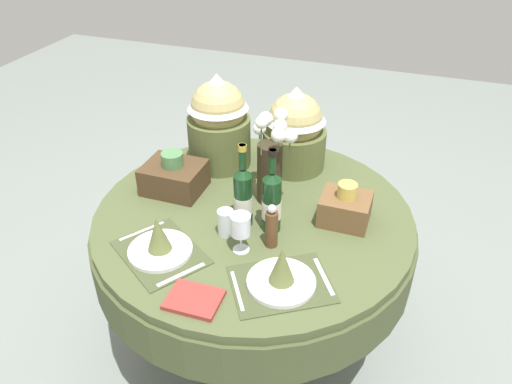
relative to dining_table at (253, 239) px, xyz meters
The scene contains 15 objects.
ground 0.61m from the dining_table, ahead, with size 8.00×8.00×0.00m, color gray.
dining_table is the anchor object (origin of this frame).
place_setting_left 0.47m from the dining_table, 123.74° to the right, with size 0.43×0.41×0.16m.
place_setting_right 0.48m from the dining_table, 57.61° to the right, with size 0.43×0.40×0.16m.
flower_vase 0.36m from the dining_table, 72.25° to the left, with size 0.20×0.23×0.43m.
wine_bottle_left 0.31m from the dining_table, 38.01° to the right, with size 0.08×0.08×0.36m.
wine_bottle_centre 0.29m from the dining_table, 98.10° to the right, with size 0.08×0.08×0.36m.
wine_glass_right 0.36m from the dining_table, 81.13° to the right, with size 0.08×0.08×0.16m.
tumbler_near_right 0.27m from the dining_table, 107.19° to the right, with size 0.06×0.06×0.11m, color silver.
pepper_mill 0.32m from the dining_table, 52.56° to the right, with size 0.05×0.05×0.19m.
book_on_table 0.56m from the dining_table, 91.65° to the right, with size 0.18×0.14×0.02m, color #99332D.
gift_tub_back_left 0.58m from the dining_table, 130.99° to the left, with size 0.29×0.29×0.45m.
gift_tub_back_centre 0.55m from the dining_table, 83.14° to the left, with size 0.29×0.29×0.40m.
woven_basket_side_left 0.44m from the dining_table, behind, with size 0.25×0.21×0.18m.
woven_basket_side_right 0.43m from the dining_table, 10.41° to the left, with size 0.20×0.17×0.18m.
Camera 1 is at (0.57, -1.60, 1.98)m, focal length 35.31 mm.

